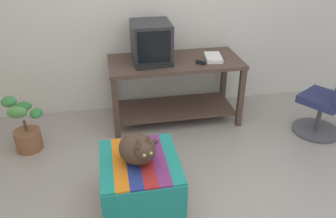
# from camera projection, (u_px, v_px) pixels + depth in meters

# --- Properties ---
(ground_plane) EXTENTS (14.00, 14.00, 0.00)m
(ground_plane) POSITION_uv_depth(u_px,v_px,m) (195.00, 218.00, 2.76)
(ground_plane) COLOR #9E9389
(back_wall) EXTENTS (8.00, 0.10, 2.60)m
(back_wall) POSITION_uv_depth(u_px,v_px,m) (154.00, 1.00, 3.90)
(back_wall) COLOR silver
(back_wall) RESTS_ON ground_plane
(desk) EXTENTS (1.48, 0.68, 0.74)m
(desk) POSITION_uv_depth(u_px,v_px,m) (175.00, 79.00, 3.92)
(desk) COLOR #4C382D
(desk) RESTS_ON ground_plane
(tv_monitor) EXTENTS (0.42, 0.46, 0.42)m
(tv_monitor) POSITION_uv_depth(u_px,v_px,m) (151.00, 42.00, 3.72)
(tv_monitor) COLOR #28282B
(tv_monitor) RESTS_ON desk
(keyboard) EXTENTS (0.41, 0.19, 0.02)m
(keyboard) POSITION_uv_depth(u_px,v_px,m) (154.00, 66.00, 3.63)
(keyboard) COLOR black
(keyboard) RESTS_ON desk
(book) EXTENTS (0.21, 0.31, 0.04)m
(book) POSITION_uv_depth(u_px,v_px,m) (213.00, 57.00, 3.82)
(book) COLOR white
(book) RESTS_ON desk
(ottoman_with_blanket) EXTENTS (0.62, 0.68, 0.45)m
(ottoman_with_blanket) POSITION_uv_depth(u_px,v_px,m) (141.00, 183.00, 2.80)
(ottoman_with_blanket) COLOR #7A664C
(ottoman_with_blanket) RESTS_ON ground_plane
(cat) EXTENTS (0.38, 0.43, 0.29)m
(cat) POSITION_uv_depth(u_px,v_px,m) (138.00, 149.00, 2.63)
(cat) COLOR #473323
(cat) RESTS_ON ottoman_with_blanket
(potted_plant) EXTENTS (0.37, 0.38, 0.60)m
(potted_plant) POSITION_uv_depth(u_px,v_px,m) (26.00, 129.00, 3.50)
(potted_plant) COLOR brown
(potted_plant) RESTS_ON ground_plane
(office_chair) EXTENTS (0.58, 0.58, 0.89)m
(office_chair) POSITION_uv_depth(u_px,v_px,m) (328.00, 103.00, 3.68)
(office_chair) COLOR #4C4C51
(office_chair) RESTS_ON ground_plane
(stapler) EXTENTS (0.10, 0.10, 0.04)m
(stapler) POSITION_uv_depth(u_px,v_px,m) (201.00, 62.00, 3.69)
(stapler) COLOR black
(stapler) RESTS_ON desk
(pen) EXTENTS (0.12, 0.08, 0.01)m
(pen) POSITION_uv_depth(u_px,v_px,m) (219.00, 58.00, 3.86)
(pen) COLOR black
(pen) RESTS_ON desk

